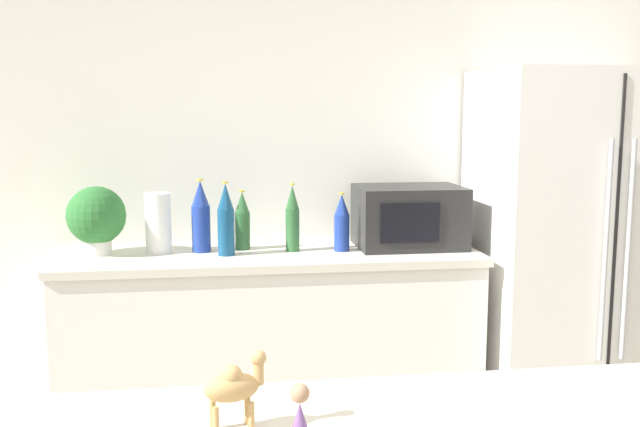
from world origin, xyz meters
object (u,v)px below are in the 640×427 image
Objects in this scene: back_bottle_1 at (226,220)px; back_bottle_4 at (292,219)px; potted_plant at (96,217)px; microwave at (409,217)px; back_bottle_2 at (242,221)px; wise_man_figurine_blue at (300,423)px; back_bottle_3 at (342,223)px; refrigerator at (574,254)px; camel_figurine at (234,385)px; back_bottle_0 at (201,217)px; paper_towel_roll at (158,223)px.

back_bottle_1 is 0.30m from back_bottle_4.
back_bottle_4 reaches higher than potted_plant.
microwave is 1.78× the size of back_bottle_2.
back_bottle_3 is at bearing 78.56° from wise_man_figurine_blue.
wise_man_figurine_blue is (0.02, -2.16, 0.01)m from back_bottle_2.
refrigerator is at bearing -2.13° from potted_plant.
potted_plant reaches higher than camel_figurine.
back_bottle_1 is at bearing -179.72° from refrigerator.
wise_man_figurine_blue is at bearing -89.39° from back_bottle_2.
refrigerator reaches higher than potted_plant.
back_bottle_2 is 2.00× the size of camel_figurine.
back_bottle_3 is (-0.32, -0.06, -0.01)m from microwave.
wise_man_figurine_blue is (0.21, -2.12, -0.01)m from back_bottle_0.
microwave is 0.33m from back_bottle_3.
refrigerator is 1.56m from back_bottle_2.
back_bottle_4 reaches higher than back_bottle_3.
back_bottle_2 reaches higher than paper_towel_roll.
paper_towel_roll is at bearing 178.88° from back_bottle_0.
back_bottle_2 is at bearing 167.08° from back_bottle_3.
back_bottle_4 is at bearing 84.59° from wise_man_figurine_blue.
back_bottle_3 reaches higher than camel_figurine.
back_bottle_1 reaches higher than back_bottle_3.
back_bottle_3 is at bearing -4.87° from paper_towel_roll.
refrigerator is 1.34m from back_bottle_4.
back_bottle_4 is (0.59, -0.04, 0.01)m from paper_towel_roll.
back_bottle_2 is at bearing 90.61° from wise_man_figurine_blue.
back_bottle_0 is at bearing -1.12° from paper_towel_roll.
back_bottle_1 is 2.03m from wise_man_figurine_blue.
back_bottle_2 is at bearing 4.90° from paper_towel_roll.
potted_plant is 0.99× the size of back_bottle_4.
microwave is 4.22× the size of wise_man_figurine_blue.
back_bottle_1 is at bearing 92.76° from wise_man_figurine_blue.
back_bottle_4 reaches higher than back_bottle_2.
back_bottle_3 is (0.44, -0.10, -0.00)m from back_bottle_2.
back_bottle_0 is (0.45, 0.00, -0.01)m from potted_plant.
refrigerator reaches higher than wise_man_figurine_blue.
back_bottle_1 is at bearing -169.87° from back_bottle_4.
back_bottle_1 is 0.52m from back_bottle_3.
back_bottle_0 reaches higher than wise_man_figurine_blue.
refrigerator is at bearing 50.16° from camel_figurine.
wise_man_figurine_blue is (0.66, -2.12, -0.02)m from potted_plant.
back_bottle_3 is 2.10m from wise_man_figurine_blue.
back_bottle_0 is 0.19m from back_bottle_2.
potted_plant is at bearing 177.57° from back_bottle_4.
paper_towel_roll is at bearing 162.03° from back_bottle_1.
back_bottle_2 is (0.37, 0.03, -0.00)m from paper_towel_roll.
camel_figurine is (-0.30, -1.99, 0.03)m from back_bottle_4.
wise_man_figurine_blue is (-0.42, -2.06, 0.02)m from back_bottle_3.
back_bottle_0 reaches higher than back_bottle_4.
potted_plant is 1.14× the size of back_bottle_3.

